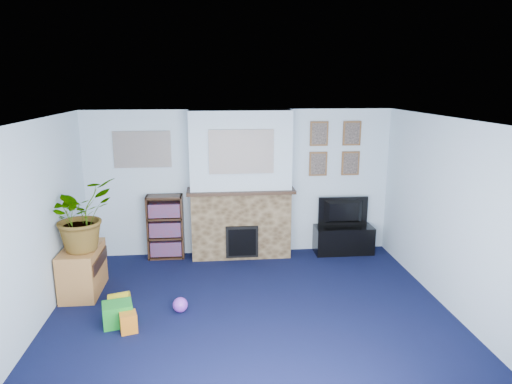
{
  "coord_description": "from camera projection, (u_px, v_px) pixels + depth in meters",
  "views": [
    {
      "loc": [
        -0.44,
        -5.09,
        2.82
      ],
      "look_at": [
        0.14,
        0.99,
        1.34
      ],
      "focal_mm": 32.0,
      "sensor_mm": 36.0,
      "label": 1
    }
  ],
  "objects": [
    {
      "name": "portrait_tr",
      "position": [
        352.0,
        133.0,
        7.49
      ],
      "size": [
        0.3,
        0.03,
        0.4
      ],
      "primitive_type": "cube",
      "color": "brown",
      "rests_on": "wall_back"
    },
    {
      "name": "wall_right",
      "position": [
        455.0,
        218.0,
        5.58
      ],
      "size": [
        0.04,
        4.5,
        2.4
      ],
      "primitive_type": "cube",
      "color": "silver",
      "rests_on": "ground"
    },
    {
      "name": "mantel_candle",
      "position": [
        259.0,
        184.0,
        7.3
      ],
      "size": [
        0.05,
        0.05,
        0.15
      ],
      "primitive_type": "cylinder",
      "color": "#B2BFC6",
      "rests_on": "chimney_breast"
    },
    {
      "name": "ceiling",
      "position": [
        252.0,
        121.0,
        5.07
      ],
      "size": [
        5.0,
        4.5,
        0.01
      ],
      "primitive_type": "cube",
      "color": "white",
      "rests_on": "wall_back"
    },
    {
      "name": "collage_left",
      "position": [
        142.0,
        149.0,
        7.23
      ],
      "size": [
        0.9,
        0.03,
        0.58
      ],
      "primitive_type": "cube",
      "color": "gray",
      "rests_on": "wall_back"
    },
    {
      "name": "mantel_teddy",
      "position": [
        203.0,
        186.0,
        7.22
      ],
      "size": [
        0.12,
        0.12,
        0.12
      ],
      "primitive_type": "sphere",
      "color": "gray",
      "rests_on": "chimney_breast"
    },
    {
      "name": "toy_tube",
      "position": [
        119.0,
        297.0,
        5.98
      ],
      "size": [
        0.29,
        0.13,
        0.17
      ],
      "primitive_type": "cylinder",
      "rotation": [
        0.0,
        1.43,
        0.0
      ],
      "color": "yellow",
      "rests_on": "ground"
    },
    {
      "name": "television",
      "position": [
        344.0,
        212.0,
        7.61
      ],
      "size": [
        0.84,
        0.12,
        0.49
      ],
      "primitive_type": "imported",
      "rotation": [
        0.0,
        0.0,
        3.13
      ],
      "color": "black",
      "rests_on": "tv_stand"
    },
    {
      "name": "toy_ball",
      "position": [
        180.0,
        305.0,
        5.73
      ],
      "size": [
        0.19,
        0.19,
        0.19
      ],
      "primitive_type": "sphere",
      "color": "purple",
      "rests_on": "ground"
    },
    {
      "name": "bookshelf",
      "position": [
        166.0,
        228.0,
        7.44
      ],
      "size": [
        0.58,
        0.28,
        1.05
      ],
      "color": "black",
      "rests_on": "ground"
    },
    {
      "name": "wall_front",
      "position": [
        280.0,
        321.0,
        3.17
      ],
      "size": [
        5.0,
        0.04,
        2.4
      ],
      "primitive_type": "cube",
      "color": "silver",
      "rests_on": "ground"
    },
    {
      "name": "wall_back",
      "position": [
        240.0,
        183.0,
        7.53
      ],
      "size": [
        5.0,
        0.04,
        2.4
      ],
      "primitive_type": "cube",
      "color": "silver",
      "rests_on": "ground"
    },
    {
      "name": "tv_stand",
      "position": [
        343.0,
        240.0,
        7.7
      ],
      "size": [
        0.97,
        0.41,
        0.46
      ],
      "primitive_type": "cube",
      "color": "black",
      "rests_on": "ground"
    },
    {
      "name": "portrait_bl",
      "position": [
        318.0,
        164.0,
        7.56
      ],
      "size": [
        0.3,
        0.03,
        0.4
      ],
      "primitive_type": "cube",
      "color": "brown",
      "rests_on": "wall_back"
    },
    {
      "name": "mantel_clock",
      "position": [
        237.0,
        185.0,
        7.27
      ],
      "size": [
        0.1,
        0.06,
        0.14
      ],
      "primitive_type": "cube",
      "color": "gold",
      "rests_on": "chimney_breast"
    },
    {
      "name": "mantel_can",
      "position": [
        285.0,
        185.0,
        7.35
      ],
      "size": [
        0.07,
        0.07,
        0.13
      ],
      "primitive_type": "cylinder",
      "color": "orange",
      "rests_on": "chimney_breast"
    },
    {
      "name": "collage_main",
      "position": [
        241.0,
        152.0,
        6.99
      ],
      "size": [
        1.0,
        0.03,
        0.68
      ],
      "primitive_type": "cube",
      "color": "gray",
      "rests_on": "chimney_breast"
    },
    {
      "name": "sideboard",
      "position": [
        83.0,
        268.0,
        6.21
      ],
      "size": [
        0.46,
        0.83,
        0.65
      ],
      "primitive_type": "cube",
      "color": "#B07238",
      "rests_on": "ground"
    },
    {
      "name": "chimney_breast",
      "position": [
        241.0,
        187.0,
        7.33
      ],
      "size": [
        1.72,
        0.5,
        2.4
      ],
      "color": "brown",
      "rests_on": "ground"
    },
    {
      "name": "toy_block",
      "position": [
        128.0,
        323.0,
        5.27
      ],
      "size": [
        0.23,
        0.23,
        0.23
      ],
      "primitive_type": "cube",
      "rotation": [
        0.0,
        0.0,
        0.28
      ],
      "color": "orange",
      "rests_on": "ground"
    },
    {
      "name": "floor",
      "position": [
        252.0,
        317.0,
        5.63
      ],
      "size": [
        5.0,
        4.5,
        0.01
      ],
      "primitive_type": "cube",
      "color": "black",
      "rests_on": "ground"
    },
    {
      "name": "portrait_tl",
      "position": [
        319.0,
        134.0,
        7.44
      ],
      "size": [
        0.3,
        0.03,
        0.4
      ],
      "primitive_type": "cube",
      "color": "brown",
      "rests_on": "wall_back"
    },
    {
      "name": "portrait_br",
      "position": [
        350.0,
        163.0,
        7.61
      ],
      "size": [
        0.3,
        0.03,
        0.4
      ],
      "primitive_type": "cube",
      "color": "brown",
      "rests_on": "wall_back"
    },
    {
      "name": "green_crate",
      "position": [
        118.0,
        314.0,
        5.42
      ],
      "size": [
        0.4,
        0.35,
        0.27
      ],
      "primitive_type": "cube",
      "rotation": [
        0.0,
        0.0,
        0.25
      ],
      "color": "#198C26",
      "rests_on": "ground"
    },
    {
      "name": "potted_plant",
      "position": [
        80.0,
        215.0,
        5.98
      ],
      "size": [
        1.09,
        1.12,
        0.95
      ],
      "primitive_type": "imported",
      "rotation": [
        0.0,
        0.0,
        0.97
      ],
      "color": "#26661E",
      "rests_on": "sideboard"
    },
    {
      "name": "wall_left",
      "position": [
        30.0,
        230.0,
        5.11
      ],
      "size": [
        0.04,
        4.5,
        2.4
      ],
      "primitive_type": "cube",
      "color": "silver",
      "rests_on": "ground"
    }
  ]
}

